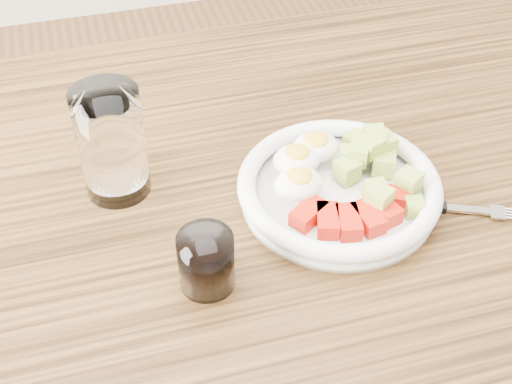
% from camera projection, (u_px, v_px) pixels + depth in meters
% --- Properties ---
extents(dining_table, '(1.50, 0.90, 0.77)m').
position_uv_depth(dining_table, '(265.00, 269.00, 0.93)').
color(dining_table, brown).
rests_on(dining_table, ground).
extents(bowl, '(0.25, 0.25, 0.06)m').
position_uv_depth(bowl, '(338.00, 185.00, 0.86)').
color(bowl, white).
rests_on(bowl, dining_table).
extents(fork, '(0.19, 0.09, 0.01)m').
position_uv_depth(fork, '(429.00, 206.00, 0.86)').
color(fork, black).
rests_on(fork, dining_table).
extents(water_glass, '(0.08, 0.08, 0.14)m').
position_uv_depth(water_glass, '(112.00, 143.00, 0.84)').
color(water_glass, white).
rests_on(water_glass, dining_table).
extents(coffee_glass, '(0.06, 0.06, 0.07)m').
position_uv_depth(coffee_glass, '(206.00, 262.00, 0.76)').
color(coffee_glass, white).
rests_on(coffee_glass, dining_table).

